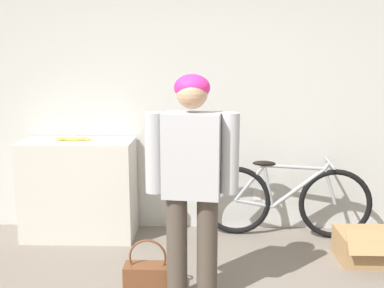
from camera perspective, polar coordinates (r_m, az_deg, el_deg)
wall_back at (r=4.45m, az=1.50°, el=5.48°), size 8.00×0.07×2.60m
side_shelf at (r=4.48m, az=-14.10°, el=-5.56°), size 1.05×0.49×0.95m
person at (r=3.08m, az=0.00°, el=-3.62°), size 0.64×0.27×1.62m
bicycle at (r=4.47m, az=11.68°, el=-7.01°), size 1.64×0.46×0.76m
banana at (r=4.36m, az=-14.81°, el=0.63°), size 0.37×0.10×0.04m
handbag at (r=3.51m, az=-5.62°, el=-16.29°), size 0.35×0.16×0.41m
cardboard_box at (r=4.23m, az=21.38°, el=-11.97°), size 0.51×0.47×0.33m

